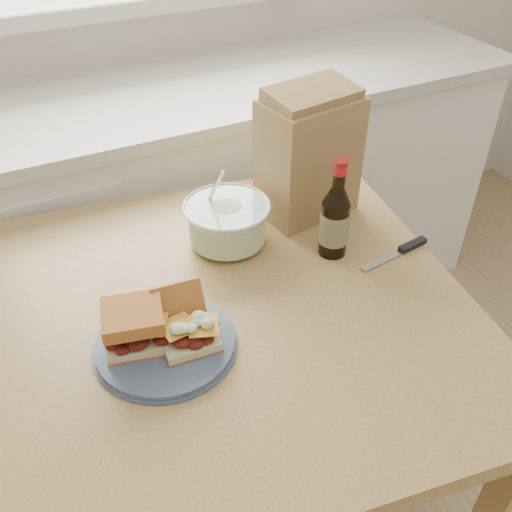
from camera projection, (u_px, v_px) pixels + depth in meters
name	position (u px, v px, depth m)	size (l,w,h in m)	color
cabinet_run	(174.00, 214.00, 2.08)	(2.50, 0.64, 0.94)	white
dining_table	(237.00, 344.00, 1.28)	(1.11, 1.11, 0.81)	tan
plate	(165.00, 344.00, 1.11)	(0.27, 0.27, 0.02)	#455570
sandwich_left	(134.00, 326.00, 1.07)	(0.13, 0.12, 0.08)	beige
sandwich_right	(185.00, 323.00, 1.09)	(0.11, 0.15, 0.09)	beige
coleslaw_bowl	(227.00, 224.00, 1.35)	(0.21, 0.21, 0.20)	silver
beer_bottle	(335.00, 220.00, 1.29)	(0.07, 0.07, 0.24)	black
knife	(405.00, 249.00, 1.35)	(0.20, 0.04, 0.01)	silver
paper_bag	(308.00, 158.00, 1.40)	(0.23, 0.15, 0.30)	#A3834F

